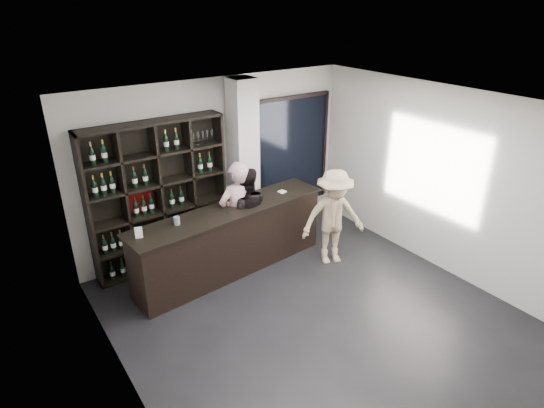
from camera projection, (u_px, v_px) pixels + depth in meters
floor at (318, 319)px, 6.27m from camera, size 5.00×5.50×0.01m
wine_shelf at (159, 197)px, 7.09m from camera, size 2.20×0.35×2.40m
structural_column at (244, 165)px, 7.69m from camera, size 0.40×0.40×2.90m
glass_panel at (292, 152)px, 8.49m from camera, size 1.60×0.08×2.10m
tasting_counter at (231, 240)px, 7.17m from camera, size 3.30×0.68×1.09m
taster_pink at (238, 215)px, 7.20m from camera, size 0.65×0.43×1.79m
taster_black at (245, 217)px, 7.29m from camera, size 0.96×0.85×1.66m
customer at (333, 217)px, 7.31m from camera, size 1.19×0.93×1.62m
wine_glass at (228, 206)px, 6.80m from camera, size 0.10×0.10×0.20m
spit_cup at (177, 221)px, 6.46m from camera, size 0.11×0.11×0.12m
napkin_stack at (282, 192)px, 7.55m from camera, size 0.12×0.12×0.02m
card_stand at (139, 233)px, 6.10m from camera, size 0.11×0.08×0.15m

